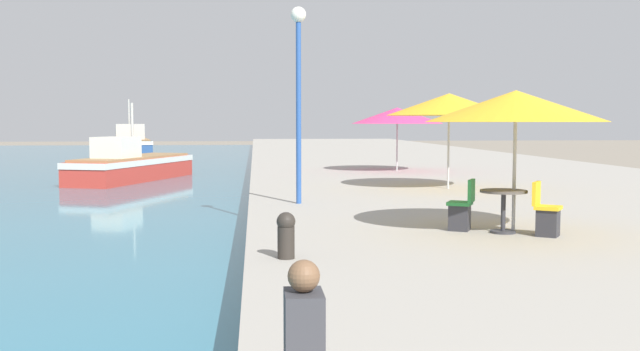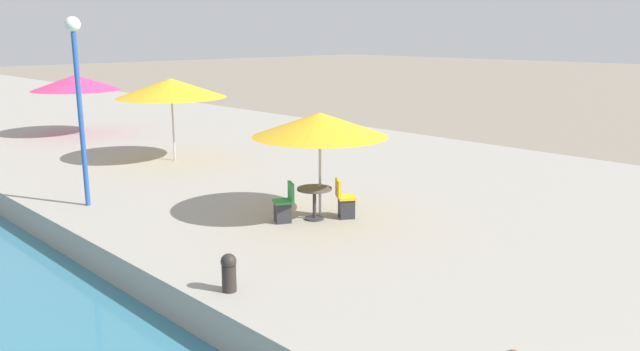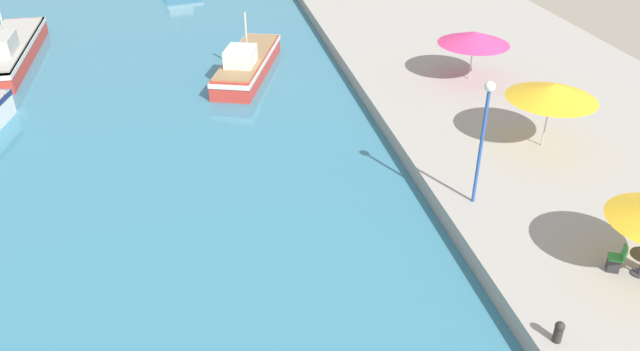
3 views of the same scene
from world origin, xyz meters
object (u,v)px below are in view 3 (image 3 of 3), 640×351
(lamppost, at_px, (484,123))
(cafe_umbrella_striped, at_px, (474,38))
(cafe_umbrella_white, at_px, (552,91))
(cafe_chair_left, at_px, (615,262))
(fishing_boat_mid, at_px, (247,63))
(fishing_boat_far, at_px, (8,50))
(mooring_bollard, at_px, (559,331))

(lamppost, bearing_deg, cafe_umbrella_striped, 67.43)
(cafe_umbrella_white, distance_m, cafe_umbrella_striped, 7.52)
(cafe_chair_left, bearing_deg, cafe_umbrella_white, 13.56)
(fishing_boat_mid, relative_size, cafe_umbrella_striped, 2.31)
(cafe_umbrella_striped, distance_m, cafe_chair_left, 15.59)
(cafe_umbrella_white, height_order, lamppost, lamppost)
(cafe_umbrella_white, xyz_separation_m, lamppost, (-4.52, -3.39, 0.68))
(cafe_umbrella_white, relative_size, cafe_umbrella_striped, 1.00)
(fishing_boat_far, distance_m, lamppost, 28.33)
(fishing_boat_mid, relative_size, mooring_bollard, 12.70)
(fishing_boat_far, relative_size, cafe_umbrella_striped, 2.93)
(cafe_umbrella_striped, distance_m, lamppost, 11.85)
(mooring_bollard, height_order, lamppost, lamppost)
(cafe_umbrella_white, relative_size, mooring_bollard, 5.49)
(fishing_boat_far, bearing_deg, cafe_umbrella_striped, -20.72)
(fishing_boat_mid, height_order, fishing_boat_far, fishing_boat_far)
(cafe_umbrella_white, bearing_deg, fishing_boat_far, 145.30)
(fishing_boat_mid, height_order, cafe_chair_left, fishing_boat_mid)
(fishing_boat_mid, xyz_separation_m, lamppost, (6.46, -15.44, 3.08))
(fishing_boat_mid, distance_m, cafe_umbrella_white, 16.47)
(fishing_boat_far, height_order, cafe_umbrella_white, fishing_boat_far)
(cafe_umbrella_striped, bearing_deg, fishing_boat_far, 159.12)
(cafe_chair_left, xyz_separation_m, lamppost, (-2.59, 4.44, 2.77))
(cafe_umbrella_white, height_order, cafe_chair_left, cafe_umbrella_white)
(cafe_umbrella_striped, relative_size, mooring_bollard, 5.49)
(cafe_chair_left, distance_m, lamppost, 5.84)
(fishing_boat_mid, xyz_separation_m, fishing_boat_far, (-13.22, 4.71, 0.04))
(cafe_umbrella_striped, height_order, lamppost, lamppost)
(fishing_boat_mid, xyz_separation_m, cafe_umbrella_white, (10.97, -12.04, 2.40))
(cafe_chair_left, bearing_deg, fishing_boat_far, 69.55)
(mooring_bollard, distance_m, lamppost, 7.31)
(cafe_umbrella_striped, relative_size, lamppost, 0.79)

